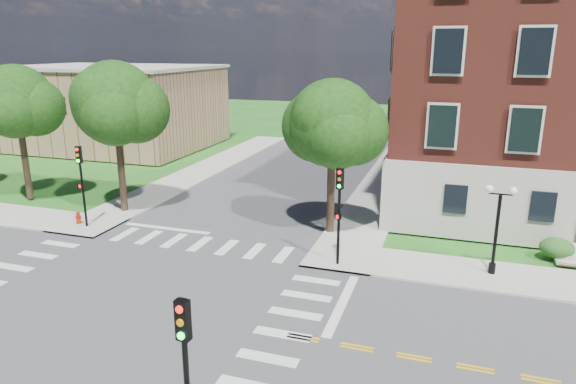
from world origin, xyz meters
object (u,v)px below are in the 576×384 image
(traffic_signal_nw, at_px, (81,176))
(fire_hydrant, at_px, (79,218))
(traffic_signal_se, at_px, (186,368))
(twin_lamp_west, at_px, (497,225))
(traffic_signal_ne, at_px, (339,204))

(traffic_signal_nw, xyz_separation_m, fire_hydrant, (-0.77, 0.27, -2.72))
(traffic_signal_se, distance_m, twin_lamp_west, 16.78)
(traffic_signal_nw, xyz_separation_m, twin_lamp_west, (22.44, 0.51, -0.66))
(traffic_signal_ne, xyz_separation_m, twin_lamp_west, (7.11, 1.23, -0.66))
(traffic_signal_ne, distance_m, fire_hydrant, 16.36)
(traffic_signal_se, height_order, fire_hydrant, traffic_signal_se)
(traffic_signal_nw, bearing_deg, fire_hydrant, 160.95)
(traffic_signal_nw, height_order, fire_hydrant, traffic_signal_nw)
(traffic_signal_se, bearing_deg, traffic_signal_ne, 87.70)
(traffic_signal_se, distance_m, fire_hydrant, 21.55)
(traffic_signal_nw, bearing_deg, traffic_signal_se, -44.27)
(traffic_signal_se, distance_m, traffic_signal_ne, 13.70)
(traffic_signal_se, distance_m, traffic_signal_nw, 20.64)
(traffic_signal_nw, relative_size, twin_lamp_west, 1.13)
(twin_lamp_west, distance_m, fire_hydrant, 23.30)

